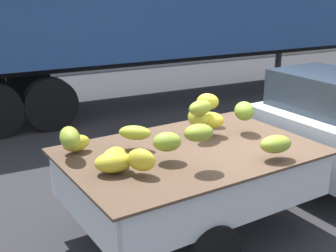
{
  "coord_description": "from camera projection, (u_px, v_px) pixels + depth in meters",
  "views": [
    {
      "loc": [
        -3.32,
        -4.21,
        2.91
      ],
      "look_at": [
        -1.24,
        -0.1,
        1.4
      ],
      "focal_mm": 47.53,
      "sensor_mm": 36.0,
      "label": 1
    }
  ],
  "objects": [
    {
      "name": "ground",
      "position": [
        248.0,
        211.0,
        5.9
      ],
      "size": [
        220.0,
        220.0,
        0.0
      ],
      "primitive_type": "plane",
      "color": "#28282B"
    },
    {
      "name": "curb_strip",
      "position": [
        59.0,
        72.0,
        14.56
      ],
      "size": [
        80.0,
        0.8,
        0.16
      ],
      "primitive_type": "cube",
      "color": "gray",
      "rests_on": "ground"
    },
    {
      "name": "pickup_truck",
      "position": [
        307.0,
        135.0,
        6.11
      ],
      "size": [
        5.17,
        2.3,
        1.7
      ],
      "rotation": [
        0.0,
        0.0,
        0.09
      ],
      "color": "silver",
      "rests_on": "ground"
    }
  ]
}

